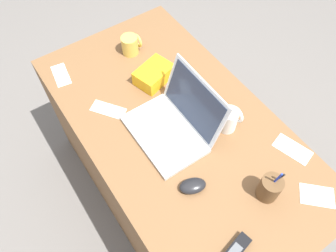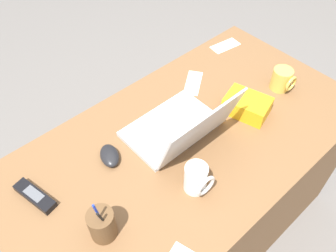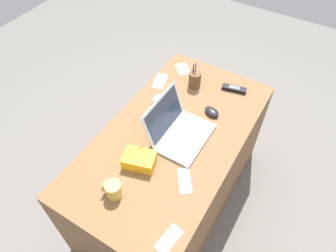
# 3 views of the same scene
# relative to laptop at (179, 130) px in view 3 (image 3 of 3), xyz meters

# --- Properties ---
(ground_plane) EXTENTS (6.00, 6.00, 0.00)m
(ground_plane) POSITION_rel_laptop_xyz_m (-0.01, 0.03, -0.78)
(ground_plane) COLOR slate
(desk) EXTENTS (1.38, 0.75, 0.73)m
(desk) POSITION_rel_laptop_xyz_m (-0.01, 0.03, -0.41)
(desk) COLOR brown
(desk) RESTS_ON ground
(laptop) EXTENTS (0.34, 0.29, 0.23)m
(laptop) POSITION_rel_laptop_xyz_m (0.00, 0.00, 0.00)
(laptop) COLOR silver
(laptop) RESTS_ON desk
(computer_mouse) EXTENTS (0.09, 0.12, 0.04)m
(computer_mouse) POSITION_rel_laptop_xyz_m (0.25, -0.09, -0.03)
(computer_mouse) COLOR black
(computer_mouse) RESTS_ON desk
(coffee_mug_white) EXTENTS (0.08, 0.09, 0.09)m
(coffee_mug_white) POSITION_rel_laptop_xyz_m (-0.49, 0.09, -0.00)
(coffee_mug_white) COLOR #E0BC4C
(coffee_mug_white) RESTS_ON desk
(coffee_mug_tall) EXTENTS (0.08, 0.09, 0.11)m
(coffee_mug_tall) POSITION_rel_laptop_xyz_m (0.11, 0.19, 0.01)
(coffee_mug_tall) COLOR white
(coffee_mug_tall) RESTS_ON desk
(cordless_phone) EXTENTS (0.08, 0.16, 0.03)m
(cordless_phone) POSITION_rel_laptop_xyz_m (0.52, -0.12, -0.03)
(cordless_phone) COLOR black
(cordless_phone) RESTS_ON desk
(pen_holder) EXTENTS (0.08, 0.08, 0.18)m
(pen_holder) POSITION_rel_laptop_xyz_m (0.42, 0.12, 0.01)
(pen_holder) COLOR brown
(pen_holder) RESTS_ON desk
(snack_bag) EXTENTS (0.16, 0.19, 0.07)m
(snack_bag) POSITION_rel_laptop_xyz_m (-0.28, 0.08, -0.01)
(snack_bag) COLOR #F2AD19
(snack_bag) RESTS_ON desk
(paper_note_near_laptop) EXTENTS (0.14, 0.15, 0.00)m
(paper_note_near_laptop) POSITION_rel_laptop_xyz_m (0.53, 0.27, -0.05)
(paper_note_near_laptop) COLOR white
(paper_note_near_laptop) RESTS_ON desk
(paper_note_left) EXTENTS (0.16, 0.11, 0.00)m
(paper_note_left) POSITION_rel_laptop_xyz_m (0.34, 0.34, -0.05)
(paper_note_left) COLOR white
(paper_note_left) RESTS_ON desk
(paper_note_right) EXTENTS (0.16, 0.14, 0.00)m
(paper_note_right) POSITION_rel_laptop_xyz_m (-0.24, -0.18, -0.05)
(paper_note_right) COLOR white
(paper_note_right) RESTS_ON desk
(paper_note_front) EXTENTS (0.15, 0.08, 0.00)m
(paper_note_front) POSITION_rel_laptop_xyz_m (-0.54, -0.26, -0.05)
(paper_note_front) COLOR white
(paper_note_front) RESTS_ON desk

